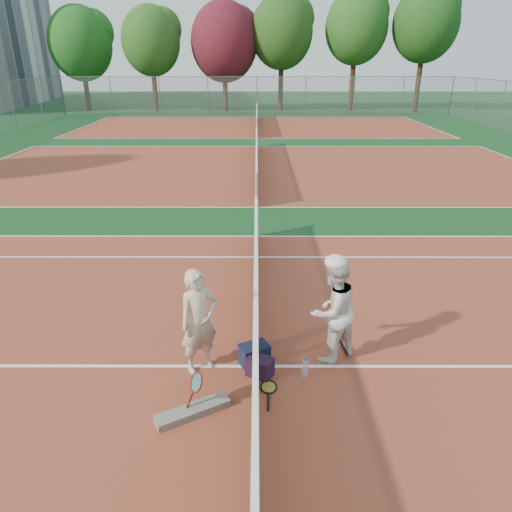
# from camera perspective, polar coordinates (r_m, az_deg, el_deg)

# --- Properties ---
(ground) EXTENTS (130.00, 130.00, 0.00)m
(ground) POSITION_cam_1_polar(r_m,az_deg,el_deg) (7.03, -0.03, -13.64)
(ground) COLOR #0F3A19
(ground) RESTS_ON ground
(court_main) EXTENTS (23.77, 10.97, 0.01)m
(court_main) POSITION_cam_1_polar(r_m,az_deg,el_deg) (7.03, -0.03, -13.62)
(court_main) COLOR brown
(court_main) RESTS_ON ground
(court_far_a) EXTENTS (23.77, 10.97, 0.01)m
(court_far_a) POSITION_cam_1_polar(r_m,az_deg,el_deg) (19.58, 0.07, 10.85)
(court_far_a) COLOR brown
(court_far_a) RESTS_ON ground
(court_far_b) EXTENTS (23.77, 10.97, 0.01)m
(court_far_b) POSITION_cam_1_polar(r_m,az_deg,el_deg) (32.89, 0.09, 15.93)
(court_far_b) COLOR brown
(court_far_b) RESTS_ON ground
(net_main) EXTENTS (0.10, 10.98, 1.02)m
(net_main) POSITION_cam_1_polar(r_m,az_deg,el_deg) (6.74, -0.03, -10.18)
(net_main) COLOR black
(net_main) RESTS_ON ground
(net_far_a) EXTENTS (0.10, 10.98, 1.02)m
(net_far_a) POSITION_cam_1_polar(r_m,az_deg,el_deg) (19.48, 0.07, 12.30)
(net_far_a) COLOR black
(net_far_a) RESTS_ON ground
(net_far_b) EXTENTS (0.10, 10.98, 1.02)m
(net_far_b) POSITION_cam_1_polar(r_m,az_deg,el_deg) (32.83, 0.09, 16.81)
(net_far_b) COLOR black
(net_far_b) RESTS_ON ground
(fence_back) EXTENTS (32.00, 0.06, 3.00)m
(fence_back) POSITION_cam_1_polar(r_m,az_deg,el_deg) (39.71, 0.10, 19.37)
(fence_back) COLOR slate
(fence_back) RESTS_ON ground
(player_a) EXTENTS (0.70, 0.65, 1.60)m
(player_a) POSITION_cam_1_polar(r_m,az_deg,el_deg) (6.61, -7.16, -8.14)
(player_a) COLOR beige
(player_a) RESTS_ON ground
(player_b) EXTENTS (1.01, 0.98, 1.65)m
(player_b) POSITION_cam_1_polar(r_m,az_deg,el_deg) (6.88, 9.53, -6.73)
(player_b) COLOR silver
(player_b) RESTS_ON ground
(racket_red) EXTENTS (0.39, 0.38, 0.56)m
(racket_red) POSITION_cam_1_polar(r_m,az_deg,el_deg) (6.20, -7.39, -16.51)
(racket_red) COLOR maroon
(racket_red) RESTS_ON ground
(racket_black_held) EXTENTS (0.36, 0.34, 0.54)m
(racket_black_held) POSITION_cam_1_polar(r_m,az_deg,el_deg) (7.16, 9.97, -10.65)
(racket_black_held) COLOR black
(racket_black_held) RESTS_ON ground
(racket_spare) EXTENTS (0.29, 0.61, 0.03)m
(racket_spare) POSITION_cam_1_polar(r_m,az_deg,el_deg) (6.64, 1.60, -16.05)
(racket_spare) COLOR black
(racket_spare) RESTS_ON ground
(sports_bag_navy) EXTENTS (0.50, 0.44, 0.33)m
(sports_bag_navy) POSITION_cam_1_polar(r_m,az_deg,el_deg) (6.99, -0.22, -12.21)
(sports_bag_navy) COLOR black
(sports_bag_navy) RESTS_ON ground
(sports_bag_purple) EXTENTS (0.43, 0.39, 0.29)m
(sports_bag_purple) POSITION_cam_1_polar(r_m,az_deg,el_deg) (6.78, 0.49, -13.68)
(sports_bag_purple) COLOR black
(sports_bag_purple) RESTS_ON ground
(net_cover_canvas) EXTENTS (0.97, 0.68, 0.10)m
(net_cover_canvas) POSITION_cam_1_polar(r_m,az_deg,el_deg) (6.28, -7.91, -18.63)
(net_cover_canvas) COLOR slate
(net_cover_canvas) RESTS_ON ground
(water_bottle) EXTENTS (0.09, 0.09, 0.30)m
(water_bottle) POSITION_cam_1_polar(r_m,az_deg,el_deg) (6.78, 6.17, -13.84)
(water_bottle) COLOR silver
(water_bottle) RESTS_ON ground
(tree_back_0) EXTENTS (5.40, 5.40, 8.63)m
(tree_back_0) POSITION_cam_1_polar(r_m,az_deg,el_deg) (46.39, -21.11, 23.50)
(tree_back_0) COLOR #382314
(tree_back_0) RESTS_ON ground
(tree_back_1) EXTENTS (4.94, 4.94, 8.54)m
(tree_back_1) POSITION_cam_1_polar(r_m,az_deg,el_deg) (43.71, -13.00, 24.68)
(tree_back_1) COLOR #382314
(tree_back_1) RESTS_ON ground
(tree_back_maroon) EXTENTS (5.75, 5.75, 8.94)m
(tree_back_maroon) POSITION_cam_1_polar(r_m,az_deg,el_deg) (43.33, -4.01, 25.11)
(tree_back_maroon) COLOR #382314
(tree_back_maroon) RESTS_ON ground
(tree_back_3) EXTENTS (5.32, 5.32, 9.49)m
(tree_back_3) POSITION_cam_1_polar(r_m,az_deg,el_deg) (43.45, 3.24, 26.15)
(tree_back_3) COLOR #382314
(tree_back_3) RESTS_ON ground
(tree_back_4) EXTENTS (5.32, 5.32, 9.86)m
(tree_back_4) POSITION_cam_1_polar(r_m,az_deg,el_deg) (44.36, 12.43, 26.12)
(tree_back_4) COLOR #382314
(tree_back_4) RESTS_ON ground
(tree_back_5) EXTENTS (5.43, 5.43, 10.16)m
(tree_back_5) POSITION_cam_1_polar(r_m,az_deg,el_deg) (44.81, 20.47, 25.57)
(tree_back_5) COLOR #382314
(tree_back_5) RESTS_ON ground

